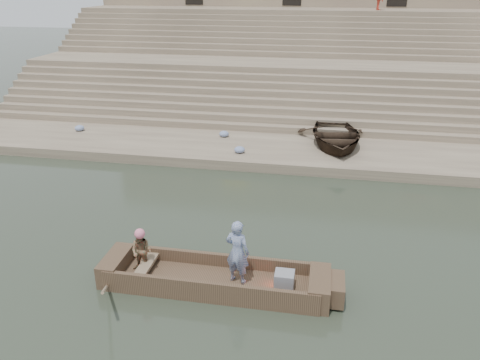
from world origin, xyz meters
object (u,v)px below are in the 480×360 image
(standing_man, at_px, (237,252))
(beached_rowboat, at_px, (335,136))
(rowing_man, at_px, (141,251))
(television, at_px, (284,280))
(main_rowboat, at_px, (214,283))

(standing_man, bearing_deg, beached_rowboat, -87.46)
(standing_man, height_order, rowing_man, standing_man)
(standing_man, bearing_deg, television, -166.53)
(main_rowboat, distance_m, standing_man, 1.10)
(standing_man, xyz_separation_m, rowing_man, (-2.44, 0.03, -0.27))
(standing_man, relative_size, rowing_man, 1.49)
(television, bearing_deg, rowing_man, 178.94)
(main_rowboat, distance_m, rowing_man, 1.97)
(rowing_man, bearing_deg, standing_man, 4.04)
(main_rowboat, xyz_separation_m, beached_rowboat, (2.88, 10.30, 0.73))
(standing_man, xyz_separation_m, beached_rowboat, (2.30, 10.27, -0.20))
(television, distance_m, beached_rowboat, 10.38)
(main_rowboat, bearing_deg, standing_man, 3.29)
(standing_man, distance_m, rowing_man, 2.45)
(main_rowboat, relative_size, television, 10.87)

